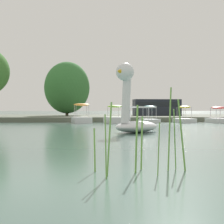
# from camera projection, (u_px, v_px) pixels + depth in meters

# --- Properties ---
(ground_plane) EXTENTS (426.15, 426.15, 0.00)m
(ground_plane) POSITION_uv_depth(u_px,v_px,m) (71.00, 181.00, 7.00)
(ground_plane) COLOR #47665B
(shore_bank_far) EXTENTS (112.55, 18.64, 0.43)m
(shore_bank_far) POSITION_uv_depth(u_px,v_px,m) (85.00, 118.00, 46.21)
(shore_bank_far) COLOR #5B6051
(shore_bank_far) RESTS_ON ground_plane
(swan_boat) EXTENTS (3.03, 3.19, 3.36)m
(swan_boat) POSITION_uv_depth(u_px,v_px,m) (133.00, 113.00, 21.07)
(swan_boat) COLOR white
(swan_boat) RESTS_ON ground_plane
(pedal_boat_orange) EXTENTS (1.76, 2.53, 1.61)m
(pedal_boat_orange) POSITION_uv_depth(u_px,v_px,m) (82.00, 118.00, 35.19)
(pedal_boat_orange) COLOR white
(pedal_boat_orange) RESTS_ON ground_plane
(pedal_boat_lime) EXTENTS (1.80, 2.57, 1.47)m
(pedal_boat_lime) POSITION_uv_depth(u_px,v_px,m) (115.00, 118.00, 35.11)
(pedal_boat_lime) COLOR white
(pedal_boat_lime) RESTS_ON ground_plane
(pedal_boat_teal) EXTENTS (1.60, 2.20, 1.43)m
(pedal_boat_teal) POSITION_uv_depth(u_px,v_px,m) (150.00, 118.00, 35.32)
(pedal_boat_teal) COLOR white
(pedal_boat_teal) RESTS_ON ground_plane
(pedal_boat_yellow) EXTENTS (1.73, 2.41, 1.42)m
(pedal_boat_yellow) POSITION_uv_depth(u_px,v_px,m) (184.00, 118.00, 36.00)
(pedal_boat_yellow) COLOR white
(pedal_boat_yellow) RESTS_ON ground_plane
(pedal_boat_red) EXTENTS (1.80, 2.45, 1.35)m
(pedal_boat_red) POSITION_uv_depth(u_px,v_px,m) (218.00, 118.00, 35.87)
(pedal_boat_red) COLOR white
(pedal_boat_red) RESTS_ON ground_plane
(tree_willow_overhanging) EXTENTS (6.36, 6.33, 5.82)m
(tree_willow_overhanging) POSITION_uv_depth(u_px,v_px,m) (67.00, 88.00, 46.73)
(tree_willow_overhanging) COLOR #423323
(tree_willow_overhanging) RESTS_ON shore_bank_far
(parked_van) EXTENTS (5.05, 2.16, 1.73)m
(parked_van) POSITION_uv_depth(u_px,v_px,m) (157.00, 107.00, 45.79)
(parked_van) COLOR #1E232D
(parked_van) RESTS_ON shore_bank_far
(reed_clump_foreground) EXTENTS (1.76, 1.21, 1.59)m
(reed_clump_foreground) POSITION_uv_depth(u_px,v_px,m) (145.00, 139.00, 8.00)
(reed_clump_foreground) COLOR #669942
(reed_clump_foreground) RESTS_ON ground_plane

